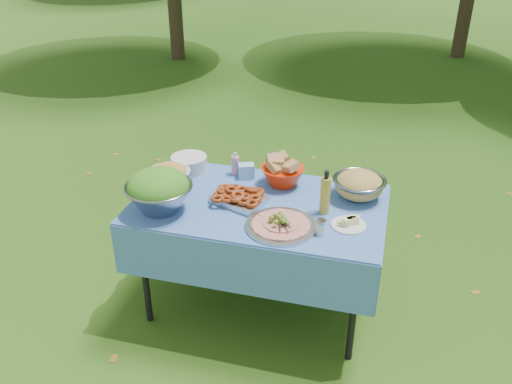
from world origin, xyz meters
TOP-DOWN VIEW (x-y plane):
  - ground at (0.00, 0.00)m, footprint 80.00×80.00m
  - picnic_table at (0.00, 0.00)m, footprint 1.46×0.86m
  - salad_bowl at (-0.52, -0.22)m, footprint 0.48×0.48m
  - pasta_bowl_white at (-0.59, 0.07)m, footprint 0.31×0.31m
  - plate_stack at (-0.55, 0.30)m, footprint 0.23×0.23m
  - wipes_box at (-0.16, 0.30)m, footprint 0.12×0.10m
  - sanitizer_bottle at (-0.24, 0.33)m, footprint 0.07×0.07m
  - bread_bowl at (0.08, 0.26)m, footprint 0.31×0.31m
  - pasta_bowl_steel at (0.55, 0.22)m, footprint 0.40×0.40m
  - fried_tray at (-0.11, -0.02)m, footprint 0.35×0.30m
  - charcuterie_platter at (0.18, -0.22)m, footprint 0.49×0.49m
  - oil_bottle at (0.39, -0.01)m, footprint 0.06×0.06m
  - cheese_plate at (0.54, -0.11)m, footprint 0.25×0.25m
  - shaker at (0.40, -0.23)m, footprint 0.06×0.06m

SIDE VIEW (x-z plane):
  - ground at x=0.00m, z-range 0.00..0.00m
  - picnic_table at x=0.00m, z-range 0.00..0.76m
  - cheese_plate at x=0.54m, z-range 0.76..0.81m
  - fried_tray at x=-0.11m, z-range 0.76..0.83m
  - shaker at x=0.40m, z-range 0.76..0.85m
  - wipes_box at x=-0.16m, z-range 0.76..0.85m
  - charcuterie_platter at x=0.18m, z-range 0.76..0.85m
  - plate_stack at x=-0.55m, z-range 0.76..0.86m
  - pasta_bowl_white at x=-0.59m, z-range 0.76..0.91m
  - sanitizer_bottle at x=-0.24m, z-range 0.76..0.91m
  - pasta_bowl_steel at x=0.55m, z-range 0.76..0.93m
  - bread_bowl at x=0.08m, z-range 0.76..0.94m
  - salad_bowl at x=-0.52m, z-range 0.76..1.01m
  - oil_bottle at x=0.39m, z-range 0.76..1.02m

